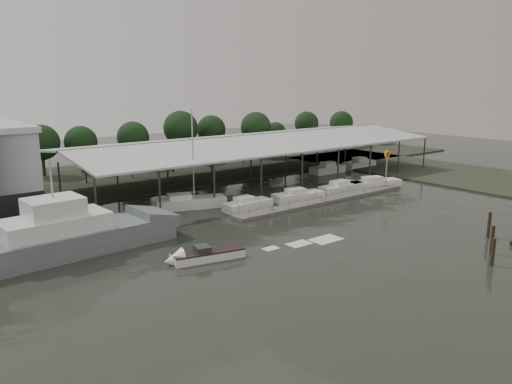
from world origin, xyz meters
TOP-DOWN VIEW (x-y plane):
  - ground at (0.00, 0.00)m, footprint 200.00×200.00m
  - land_strip_far at (0.00, 42.00)m, footprint 140.00×30.00m
  - land_strip_east at (45.00, 10.00)m, footprint 20.00×60.00m
  - covered_boat_shed at (17.00, 28.00)m, footprint 58.24×24.00m
  - floating_dock at (15.00, 10.00)m, footprint 28.00×2.00m
  - shell_fuel_sign at (27.00, 9.99)m, footprint 1.10×0.18m
  - distant_commercial_buildings at (59.03, 44.69)m, footprint 22.00×8.00m
  - grey_trawler at (-16.54, 10.78)m, footprint 19.71×6.19m
  - white_sailboat at (0.02, 18.18)m, footprint 8.78×5.09m
  - speedboat_underway at (-8.54, 1.99)m, footprint 17.75×5.60m
  - moored_cruiser_0 at (4.85, 13.09)m, footprint 6.21×2.32m
  - moored_cruiser_1 at (12.70, 12.72)m, footprint 7.06×3.36m
  - moored_cruiser_2 at (21.00, 12.80)m, footprint 7.32×2.39m
  - moored_cruiser_3 at (26.67, 11.76)m, footprint 8.45×4.14m
  - horizon_tree_line at (22.99, 47.98)m, footprint 71.69×11.09m

SIDE VIEW (x-z plane):
  - ground at x=0.00m, z-range 0.00..0.00m
  - land_strip_far at x=0.00m, z-range -0.05..0.25m
  - land_strip_east at x=45.00m, z-range -0.05..0.25m
  - floating_dock at x=15.00m, z-range -0.50..0.90m
  - speedboat_underway at x=-8.54m, z-range -0.61..1.39m
  - moored_cruiser_0 at x=4.85m, z-range -0.24..1.46m
  - moored_cruiser_1 at x=12.70m, z-range -0.24..1.46m
  - moored_cruiser_2 at x=21.00m, z-range -0.24..1.46m
  - moored_cruiser_3 at x=26.67m, z-range -0.24..1.46m
  - white_sailboat at x=0.02m, z-range -5.34..6.64m
  - grey_trawler at x=-16.54m, z-range -2.84..6.00m
  - distant_commercial_buildings at x=59.03m, z-range -0.16..3.84m
  - shell_fuel_sign at x=27.00m, z-range 1.15..6.70m
  - horizon_tree_line at x=22.99m, z-range 0.83..10.44m
  - covered_boat_shed at x=17.00m, z-range 2.65..9.61m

